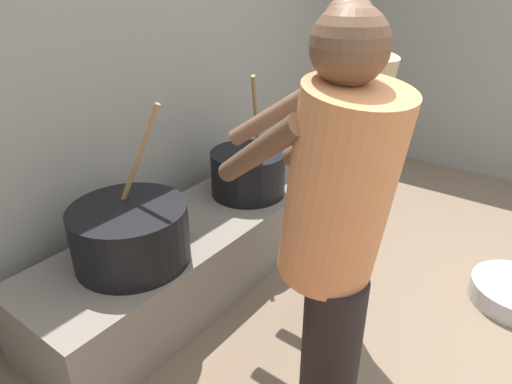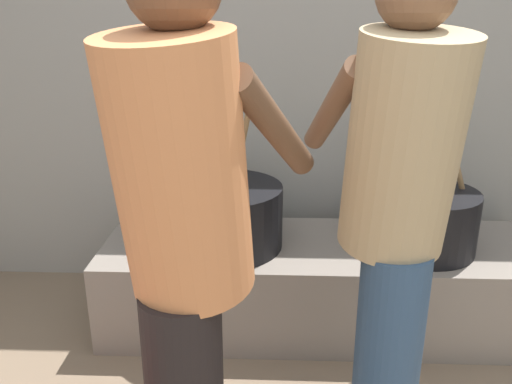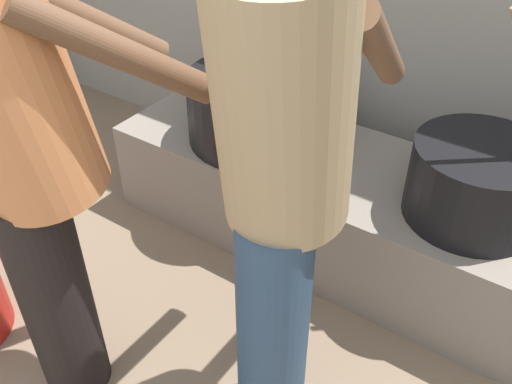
{
  "view_description": "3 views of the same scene",
  "coord_description": "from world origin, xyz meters",
  "px_view_note": "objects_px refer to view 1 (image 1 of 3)",
  "views": [
    {
      "loc": [
        -1.59,
        0.2,
        1.6
      ],
      "look_at": [
        -0.4,
        1.08,
        0.87
      ],
      "focal_mm": 31.34,
      "sensor_mm": 36.0,
      "label": 1
    },
    {
      "loc": [
        -0.31,
        -0.42,
        1.38
      ],
      "look_at": [
        -0.37,
        0.96,
        0.9
      ],
      "focal_mm": 36.58,
      "sensor_mm": 36.0,
      "label": 2
    },
    {
      "loc": [
        0.57,
        0.07,
        1.6
      ],
      "look_at": [
        -0.01,
        0.91,
        0.82
      ],
      "focal_mm": 39.57,
      "sensor_mm": 36.0,
      "label": 3
    }
  ],
  "objects_px": {
    "cooking_pot_secondary": "(248,172)",
    "cook_in_orange_shirt": "(334,238)",
    "cooking_pot_main": "(131,234)",
    "cook_in_tan_shirt": "(339,163)"
  },
  "relations": [
    {
      "from": "cooking_pot_secondary",
      "to": "cook_in_tan_shirt",
      "type": "xyz_separation_m",
      "value": [
        -0.3,
        -0.72,
        0.34
      ]
    },
    {
      "from": "cooking_pot_secondary",
      "to": "cook_in_tan_shirt",
      "type": "height_order",
      "value": "cook_in_tan_shirt"
    },
    {
      "from": "cooking_pot_main",
      "to": "cook_in_tan_shirt",
      "type": "height_order",
      "value": "cook_in_tan_shirt"
    },
    {
      "from": "cook_in_orange_shirt",
      "to": "cook_in_tan_shirt",
      "type": "bearing_deg",
      "value": 25.8
    },
    {
      "from": "cooking_pot_secondary",
      "to": "cook_in_orange_shirt",
      "type": "height_order",
      "value": "cook_in_orange_shirt"
    },
    {
      "from": "cooking_pot_main",
      "to": "cooking_pot_secondary",
      "type": "xyz_separation_m",
      "value": [
        0.87,
        -0.0,
        -0.0
      ]
    },
    {
      "from": "cooking_pot_main",
      "to": "cooking_pot_secondary",
      "type": "relative_size",
      "value": 1.01
    },
    {
      "from": "cook_in_tan_shirt",
      "to": "cook_in_orange_shirt",
      "type": "relative_size",
      "value": 0.99
    },
    {
      "from": "cooking_pot_main",
      "to": "cook_in_tan_shirt",
      "type": "bearing_deg",
      "value": -51.62
    },
    {
      "from": "cooking_pot_main",
      "to": "cook_in_orange_shirt",
      "type": "height_order",
      "value": "cook_in_orange_shirt"
    }
  ]
}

